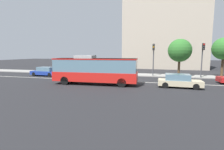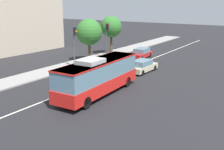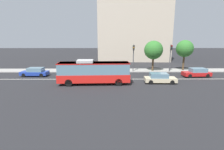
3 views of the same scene
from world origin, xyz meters
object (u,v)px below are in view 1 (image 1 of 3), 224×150
at_px(sedan_beige, 179,81).
at_px(traffic_light_near_corner, 203,54).
at_px(street_tree_kerbside_left, 180,51).
at_px(sedan_blue, 45,71).
at_px(street_tree_kerbside_centre, 224,49).
at_px(traffic_light_mid_block, 153,54).
at_px(transit_bus, 95,69).

xyz_separation_m(sedan_beige, traffic_light_near_corner, (4.10, 7.85, 2.84)).
height_order(traffic_light_near_corner, street_tree_kerbside_left, street_tree_kerbside_left).
relative_size(traffic_light_near_corner, street_tree_kerbside_left, 0.88).
bearing_deg(traffic_light_near_corner, sedan_beige, -32.55).
distance_m(sedan_blue, sedan_beige, 20.65).
distance_m(street_tree_kerbside_left, street_tree_kerbside_centre, 6.18).
bearing_deg(street_tree_kerbside_left, traffic_light_mid_block, -168.26).
bearing_deg(traffic_light_near_corner, sedan_blue, -87.48).
distance_m(transit_bus, sedan_blue, 11.83).
distance_m(sedan_blue, street_tree_kerbside_centre, 27.95).
bearing_deg(traffic_light_mid_block, sedan_blue, -76.17).
bearing_deg(street_tree_kerbside_centre, traffic_light_near_corner, -156.64).
relative_size(sedan_blue, sedan_beige, 1.00).
distance_m(traffic_light_near_corner, traffic_light_mid_block, 6.96).
bearing_deg(street_tree_kerbside_left, sedan_blue, -169.12).
xyz_separation_m(sedan_blue, sedan_beige, (20.12, -4.67, 0.00)).
distance_m(sedan_beige, street_tree_kerbside_left, 9.43).
xyz_separation_m(traffic_light_near_corner, traffic_light_mid_block, (-6.96, 0.07, 0.00)).
distance_m(transit_bus, traffic_light_mid_block, 10.84).
bearing_deg(transit_bus, traffic_light_near_corner, 29.18).
relative_size(transit_bus, traffic_light_near_corner, 1.94).
height_order(transit_bus, sedan_blue, transit_bus).
xyz_separation_m(sedan_beige, traffic_light_mid_block, (-2.86, 7.92, 2.84)).
relative_size(traffic_light_near_corner, traffic_light_mid_block, 1.00).
relative_size(traffic_light_near_corner, street_tree_kerbside_centre, 0.86).
height_order(transit_bus, sedan_beige, transit_bus).
xyz_separation_m(transit_bus, sedan_blue, (-10.61, 5.13, -1.09)).
relative_size(transit_bus, street_tree_kerbside_centre, 1.67).
relative_size(transit_bus, sedan_beige, 2.21).
bearing_deg(street_tree_kerbside_centre, traffic_light_mid_block, -172.79).
bearing_deg(sedan_blue, street_tree_kerbside_centre, -168.91).
xyz_separation_m(sedan_blue, street_tree_kerbside_centre, (27.34, 4.53, 3.63)).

